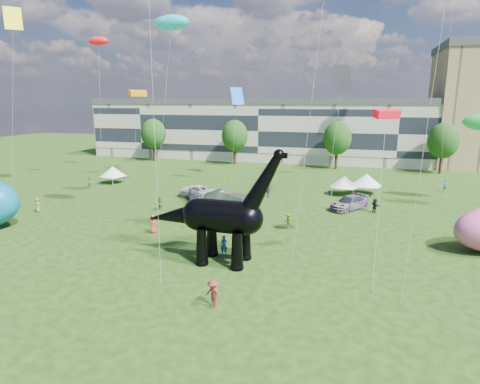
# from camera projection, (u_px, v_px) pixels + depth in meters

# --- Properties ---
(ground) EXTENTS (220.00, 220.00, 0.00)m
(ground) POSITION_uv_depth(u_px,v_px,m) (181.00, 283.00, 28.40)
(ground) COLOR #16330C
(ground) RESTS_ON ground
(terrace_row) EXTENTS (78.00, 11.00, 12.00)m
(terrace_row) POSITION_uv_depth(u_px,v_px,m) (264.00, 132.00, 87.30)
(terrace_row) COLOR beige
(terrace_row) RESTS_ON ground
(tree_far_left) EXTENTS (5.20, 5.20, 9.44)m
(tree_far_left) POSITION_uv_depth(u_px,v_px,m) (153.00, 131.00, 84.74)
(tree_far_left) COLOR #382314
(tree_far_left) RESTS_ON ground
(tree_mid_left) EXTENTS (5.20, 5.20, 9.44)m
(tree_mid_left) POSITION_uv_depth(u_px,v_px,m) (235.00, 133.00, 79.89)
(tree_mid_left) COLOR #382314
(tree_mid_left) RESTS_ON ground
(tree_mid_right) EXTENTS (5.20, 5.20, 9.44)m
(tree_mid_right) POSITION_uv_depth(u_px,v_px,m) (337.00, 135.00, 74.49)
(tree_mid_right) COLOR #382314
(tree_mid_right) RESTS_ON ground
(tree_far_right) EXTENTS (5.20, 5.20, 9.44)m
(tree_far_right) POSITION_uv_depth(u_px,v_px,m) (444.00, 138.00, 69.63)
(tree_far_right) COLOR #382314
(tree_far_right) RESTS_ON ground
(dinosaur_sculpture) EXTENTS (11.69, 3.29, 9.58)m
(dinosaur_sculpture) POSITION_uv_depth(u_px,v_px,m) (217.00, 218.00, 31.52)
(dinosaur_sculpture) COLOR black
(dinosaur_sculpture) RESTS_ON ground
(car_silver) EXTENTS (3.33, 4.14, 1.32)m
(car_silver) POSITION_uv_depth(u_px,v_px,m) (193.00, 193.00, 53.02)
(car_silver) COLOR #ABAAAF
(car_silver) RESTS_ON ground
(car_grey) EXTENTS (5.13, 2.46, 1.62)m
(car_grey) POSITION_uv_depth(u_px,v_px,m) (225.00, 196.00, 50.54)
(car_grey) COLOR slate
(car_grey) RESTS_ON ground
(car_white) EXTENTS (5.68, 3.10, 1.51)m
(car_white) POSITION_uv_depth(u_px,v_px,m) (201.00, 191.00, 53.56)
(car_white) COLOR white
(car_white) RESTS_ON ground
(car_dark) EXTENTS (5.08, 5.74, 1.60)m
(car_dark) POSITION_uv_depth(u_px,v_px,m) (349.00, 203.00, 47.43)
(car_dark) COLOR #595960
(car_dark) RESTS_ON ground
(gazebo_near) EXTENTS (4.13, 4.13, 2.58)m
(gazebo_near) POSITION_uv_depth(u_px,v_px,m) (344.00, 182.00, 54.73)
(gazebo_near) COLOR white
(gazebo_near) RESTS_ON ground
(gazebo_far) EXTENTS (4.10, 4.10, 2.83)m
(gazebo_far) POSITION_uv_depth(u_px,v_px,m) (366.00, 180.00, 55.13)
(gazebo_far) COLOR white
(gazebo_far) RESTS_ON ground
(gazebo_left) EXTENTS (4.66, 4.66, 2.65)m
(gazebo_left) POSITION_uv_depth(u_px,v_px,m) (113.00, 171.00, 62.31)
(gazebo_left) COLOR white
(gazebo_left) RESTS_ON ground
(visitors) EXTENTS (50.88, 40.80, 1.83)m
(visitors) POSITION_uv_depth(u_px,v_px,m) (224.00, 213.00, 42.98)
(visitors) COLOR olive
(visitors) RESTS_ON ground
(kites) EXTENTS (60.77, 50.48, 27.90)m
(kites) POSITION_uv_depth(u_px,v_px,m) (228.00, 25.00, 37.92)
(kites) COLOR #FA1021
(kites) RESTS_ON ground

